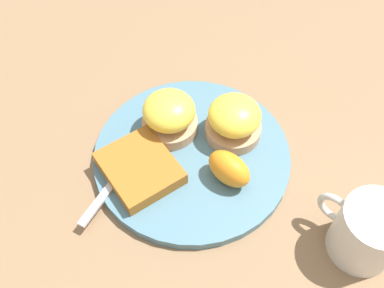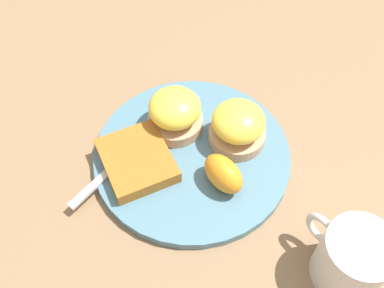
% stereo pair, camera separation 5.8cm
% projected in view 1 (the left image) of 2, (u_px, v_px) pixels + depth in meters
% --- Properties ---
extents(ground_plane, '(1.10, 1.10, 0.00)m').
position_uv_depth(ground_plane, '(192.00, 158.00, 0.61)').
color(ground_plane, '#846647').
extents(plate, '(0.26, 0.26, 0.01)m').
position_uv_depth(plate, '(192.00, 156.00, 0.61)').
color(plate, slate).
rests_on(plate, ground_plane).
extents(sandwich_benedict_left, '(0.08, 0.08, 0.06)m').
position_uv_depth(sandwich_benedict_left, '(234.00, 120.00, 0.60)').
color(sandwich_benedict_left, tan).
rests_on(sandwich_benedict_left, plate).
extents(sandwich_benedict_right, '(0.08, 0.08, 0.06)m').
position_uv_depth(sandwich_benedict_right, '(169.00, 115.00, 0.60)').
color(sandwich_benedict_right, tan).
rests_on(sandwich_benedict_right, plate).
extents(hashbrown_patty, '(0.12, 0.11, 0.02)m').
position_uv_depth(hashbrown_patty, '(140.00, 168.00, 0.57)').
color(hashbrown_patty, '#A26221').
rests_on(hashbrown_patty, plate).
extents(orange_wedge, '(0.06, 0.04, 0.04)m').
position_uv_depth(orange_wedge, '(228.00, 170.00, 0.56)').
color(orange_wedge, orange).
rests_on(orange_wedge, plate).
extents(fork, '(0.06, 0.24, 0.00)m').
position_uv_depth(fork, '(143.00, 145.00, 0.61)').
color(fork, silver).
rests_on(fork, plate).
extents(cup, '(0.10, 0.08, 0.08)m').
position_uv_depth(cup, '(367.00, 232.00, 0.51)').
color(cup, silver).
rests_on(cup, ground_plane).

